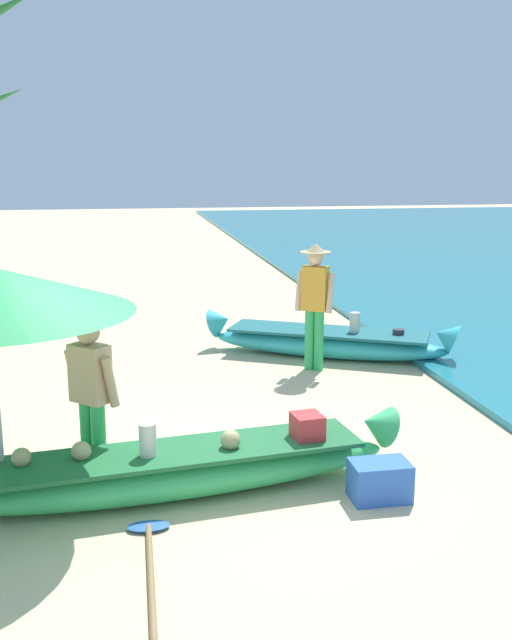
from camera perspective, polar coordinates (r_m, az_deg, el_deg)
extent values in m
plane|color=beige|center=(7.17, -6.22, -12.54)|extent=(80.00, 80.00, 0.00)
ellipsoid|color=#38B760|center=(6.86, -6.49, -11.85)|extent=(4.22, 1.20, 0.41)
cone|color=#38B760|center=(7.38, 9.33, -8.00)|extent=(0.45, 0.46, 0.48)
cube|color=#1E6435|center=(6.78, -6.53, -10.26)|extent=(3.56, 1.13, 0.04)
cube|color=#B73333|center=(7.01, 4.01, -8.32)|extent=(0.30, 0.32, 0.25)
sphere|color=tan|center=(6.78, -2.00, -9.32)|extent=(0.19, 0.19, 0.19)
cylinder|color=silver|center=(6.65, -8.43, -9.28)|extent=(0.16, 0.16, 0.32)
sphere|color=tan|center=(6.73, -13.46, -9.90)|extent=(0.17, 0.17, 0.17)
sphere|color=tan|center=(6.74, -17.82, -10.15)|extent=(0.17, 0.17, 0.17)
ellipsoid|color=#33B2BC|center=(11.43, 5.61, -1.88)|extent=(3.59, 2.37, 0.40)
cone|color=#33B2BC|center=(11.84, -2.77, -0.08)|extent=(0.59, 0.61, 0.54)
cone|color=#33B2BC|center=(11.17, 14.55, -1.23)|extent=(0.59, 0.61, 0.54)
cube|color=#1C6267|center=(11.38, 5.63, -0.90)|extent=(3.08, 2.11, 0.04)
cylinder|color=#2D2D33|center=(11.26, 11.04, -0.96)|extent=(0.17, 0.17, 0.10)
cylinder|color=silver|center=(11.29, 7.71, -0.21)|extent=(0.16, 0.16, 0.32)
cylinder|color=#B74C38|center=(11.34, 4.55, -0.11)|extent=(0.16, 0.16, 0.32)
cylinder|color=green|center=(10.64, 4.91, -1.60)|extent=(0.14, 0.14, 0.89)
cylinder|color=green|center=(10.68, 4.19, -1.54)|extent=(0.14, 0.14, 0.89)
cube|color=gold|center=(10.51, 4.62, 2.47)|extent=(0.42, 0.38, 0.64)
cylinder|color=beige|center=(10.43, 5.79, 2.10)|extent=(0.19, 0.22, 0.58)
cylinder|color=beige|center=(10.56, 3.39, 2.27)|extent=(0.19, 0.22, 0.58)
sphere|color=beige|center=(10.44, 4.66, 4.84)|extent=(0.22, 0.22, 0.22)
cylinder|color=tan|center=(10.43, 4.67, 5.28)|extent=(0.44, 0.44, 0.02)
cone|color=tan|center=(10.42, 4.68, 5.66)|extent=(0.26, 0.26, 0.12)
cylinder|color=green|center=(7.22, -12.94, -9.12)|extent=(0.14, 0.14, 0.80)
cylinder|color=green|center=(7.13, -12.13, -9.37)|extent=(0.14, 0.14, 0.80)
cube|color=tan|center=(6.96, -12.80, -4.07)|extent=(0.41, 0.41, 0.55)
cylinder|color=tan|center=(7.14, -13.99, -4.12)|extent=(0.19, 0.20, 0.50)
cylinder|color=tan|center=(6.83, -11.28, -4.75)|extent=(0.19, 0.20, 0.50)
sphere|color=tan|center=(6.86, -12.96, -0.92)|extent=(0.22, 0.22, 0.22)
cylinder|color=#333338|center=(7.06, -18.98, -13.31)|extent=(0.36, 0.36, 0.06)
cone|color=#287033|center=(18.66, -19.29, 21.83)|extent=(1.94, 0.55, 1.23)
cube|color=blue|center=(6.85, 9.61, -12.24)|extent=(0.53, 0.35, 0.36)
cylinder|color=#8E6B47|center=(5.72, -8.19, -19.17)|extent=(0.07, 1.53, 0.05)
ellipsoid|color=#2D60B7|center=(6.39, -8.38, -15.59)|extent=(0.36, 0.20, 0.03)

